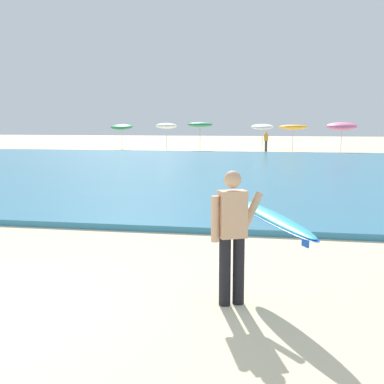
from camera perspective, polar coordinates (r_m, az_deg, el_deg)
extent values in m
cube|color=teal|center=(24.85, 1.53, 2.55)|extent=(120.00, 28.00, 0.14)
cylinder|color=black|center=(6.65, 3.65, -8.78)|extent=(0.15, 0.15, 0.88)
cylinder|color=black|center=(6.72, 5.16, -8.63)|extent=(0.15, 0.15, 0.88)
cube|color=tan|center=(6.51, 4.48, -2.45)|extent=(0.40, 0.35, 0.60)
sphere|color=tan|center=(6.45, 4.52, 1.40)|extent=(0.22, 0.22, 0.22)
cylinder|color=tan|center=(6.45, 2.56, -2.99)|extent=(0.10, 0.10, 0.58)
cylinder|color=tan|center=(6.63, 6.60, -2.13)|extent=(0.32, 0.23, 0.51)
ellipsoid|color=#33BCD6|center=(6.72, 8.61, -2.63)|extent=(1.34, 2.23, 0.20)
ellipsoid|color=blue|center=(6.72, 8.61, -2.78)|extent=(1.41, 2.33, 0.16)
cube|color=blue|center=(5.92, 12.43, -5.28)|extent=(0.08, 0.13, 0.14)
cylinder|color=beige|center=(45.10, -7.75, 5.90)|extent=(0.05, 0.05, 1.82)
ellipsoid|color=#23844C|center=(45.08, -7.77, 7.14)|extent=(1.88, 1.92, 0.61)
cylinder|color=beige|center=(43.54, -2.84, 5.96)|extent=(0.05, 0.05, 1.92)
ellipsoid|color=white|center=(43.52, -2.85, 7.31)|extent=(1.79, 1.80, 0.50)
cylinder|color=beige|center=(41.45, 0.89, 5.96)|extent=(0.05, 0.05, 2.05)
ellipsoid|color=#23844C|center=(41.43, 0.90, 7.46)|extent=(2.00, 2.02, 0.47)
cylinder|color=beige|center=(41.72, 7.76, 5.78)|extent=(0.05, 0.05, 1.87)
ellipsoid|color=white|center=(41.70, 7.79, 7.15)|extent=(1.80, 1.83, 0.57)
cylinder|color=beige|center=(42.22, 11.07, 5.72)|extent=(0.05, 0.05, 1.85)
ellipsoid|color=#F4A31E|center=(42.20, 11.11, 7.05)|extent=(2.29, 2.31, 0.50)
cylinder|color=beige|center=(40.87, 16.16, 5.53)|extent=(0.05, 0.05, 1.91)
ellipsoid|color=pink|center=(40.84, 16.21, 6.99)|extent=(2.30, 2.32, 0.69)
cylinder|color=#383842|center=(41.31, 8.18, 5.04)|extent=(0.20, 0.20, 0.84)
cube|color=orange|center=(41.29, 8.20, 6.00)|extent=(0.32, 0.20, 0.54)
sphere|color=beige|center=(41.28, 8.21, 6.51)|extent=(0.20, 0.20, 0.20)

